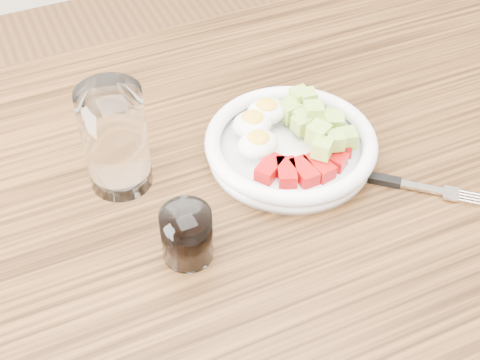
% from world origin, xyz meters
% --- Properties ---
extents(dining_table, '(1.50, 0.90, 0.77)m').
position_xyz_m(dining_table, '(0.00, 0.00, 0.67)').
color(dining_table, brown).
rests_on(dining_table, ground).
extents(bowl, '(0.25, 0.25, 0.07)m').
position_xyz_m(bowl, '(0.09, 0.06, 0.79)').
color(bowl, white).
rests_on(bowl, dining_table).
extents(fork, '(0.18, 0.16, 0.01)m').
position_xyz_m(fork, '(0.18, -0.05, 0.78)').
color(fork, black).
rests_on(fork, dining_table).
extents(water_glass, '(0.09, 0.09, 0.15)m').
position_xyz_m(water_glass, '(-0.15, 0.10, 0.85)').
color(water_glass, white).
rests_on(water_glass, dining_table).
extents(coffee_glass, '(0.06, 0.06, 0.07)m').
position_xyz_m(coffee_glass, '(-0.11, -0.06, 0.81)').
color(coffee_glass, white).
rests_on(coffee_glass, dining_table).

